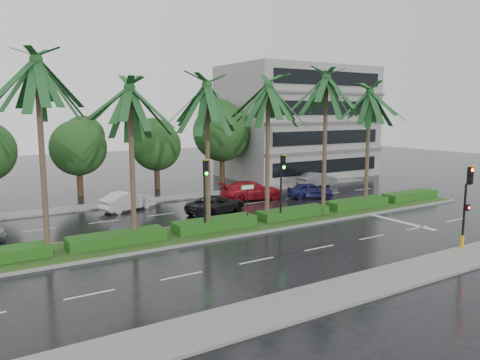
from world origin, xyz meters
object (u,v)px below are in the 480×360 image
signal_median_left (205,185)px  car_blue (310,190)px  signal_near (467,204)px  car_white (127,201)px  car_darkgrey (216,204)px  street_sign (247,195)px  car_red (252,190)px  car_grey (317,180)px

signal_median_left → car_blue: bearing=24.6°
signal_median_left → car_blue: signal_median_left is taller
signal_near → car_white: bearing=121.1°
car_darkgrey → signal_median_left: bearing=127.4°
street_sign → signal_near: bearing=-54.7°
car_blue → car_darkgrey: bearing=119.7°
car_darkgrey → car_blue: 9.55m
street_sign → car_red: bearing=55.0°
signal_near → car_grey: size_ratio=1.05×
car_white → car_blue: bearing=-122.0°
signal_median_left → car_blue: size_ratio=1.14×
car_white → car_grey: size_ratio=1.02×
street_sign → car_grey: bearing=34.6°
car_blue → signal_near: bearing=-166.7°
car_white → car_red: bearing=-116.5°
car_darkgrey → car_grey: bearing=-87.5°
signal_median_left → car_red: bearing=43.4°
street_sign → car_blue: size_ratio=0.68×
car_red → car_grey: car_red is taller
car_blue → car_grey: car_grey is taller
signal_near → car_grey: 21.34m
car_darkgrey → car_red: bearing=-76.8°
signal_median_left → car_grey: 20.39m
signal_median_left → street_sign: signal_median_left is taller
car_white → car_grey: car_white is taller
car_white → car_blue: (14.50, -3.44, -0.05)m
car_grey → car_blue: bearing=132.0°
car_darkgrey → car_grey: (14.00, 5.17, 0.04)m
signal_near → car_darkgrey: 16.20m
signal_median_left → car_red: 11.91m
signal_near → car_red: 17.87m
car_white → car_darkgrey: 6.64m
street_sign → car_white: size_ratio=0.62×
car_red → car_blue: size_ratio=1.37×
signal_near → car_white: (-11.50, 19.09, -1.81)m
car_red → car_grey: bearing=-67.1°
signal_median_left → car_grey: (17.50, 10.20, -2.32)m
car_darkgrey → car_blue: (9.50, 0.93, 0.01)m
car_red → car_blue: bearing=-105.4°
street_sign → car_white: street_sign is taller
signal_near → car_red: size_ratio=0.83×
car_red → car_grey: size_ratio=1.26×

